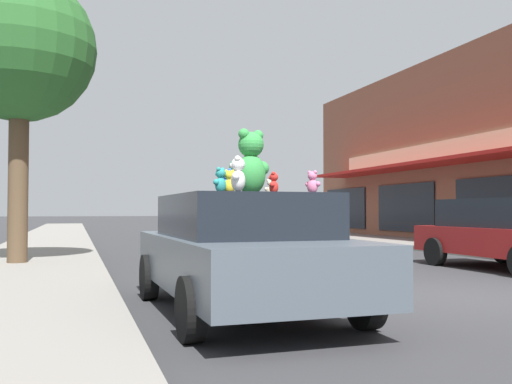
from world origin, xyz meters
TOP-DOWN VIEW (x-y plane):
  - ground_plane at (0.00, 0.00)m, footprint 260.00×260.00m
  - plush_art_car at (-3.45, -0.26)m, footprint 2.17×4.57m
  - teddy_bear_giant at (-3.31, -0.19)m, footprint 0.64×0.47m
  - teddy_bear_yellow at (-3.74, -0.74)m, footprint 0.21×0.13m
  - teddy_bear_red at (-3.13, -0.56)m, footprint 0.16×0.21m
  - teddy_bear_teal at (-3.86, -0.77)m, footprint 0.21×0.20m
  - teddy_bear_white at (-3.81, -1.35)m, footprint 0.21×0.29m
  - teddy_bear_cream at (-2.87, 0.32)m, footprint 0.18×0.14m
  - teddy_bear_pink at (-2.74, -0.84)m, footprint 0.18×0.20m
  - teddy_bear_blue at (-3.66, -0.30)m, footprint 0.23×0.21m
  - parked_car_far_center at (3.50, 2.87)m, footprint 2.14×4.40m
  - street_tree at (-6.63, 6.06)m, footprint 3.23×3.23m

SIDE VIEW (x-z plane):
  - ground_plane at x=0.00m, z-range 0.00..0.00m
  - plush_art_car at x=-3.45m, z-range 0.04..1.52m
  - parked_car_far_center at x=3.50m, z-range 0.06..1.60m
  - teddy_bear_cream at x=-2.87m, z-range 1.47..1.71m
  - teddy_bear_red at x=-3.13m, z-range 1.47..1.74m
  - teddy_bear_yellow at x=-3.74m, z-range 1.47..1.75m
  - teddy_bear_pink at x=-2.74m, z-range 1.47..1.75m
  - teddy_bear_teal at x=-3.86m, z-range 1.47..1.77m
  - teddy_bear_blue at x=-3.66m, z-range 1.47..1.79m
  - teddy_bear_white at x=-3.81m, z-range 1.47..1.84m
  - teddy_bear_giant at x=-3.31m, z-range 1.46..2.30m
  - street_tree at x=-6.63m, z-range 1.63..7.91m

